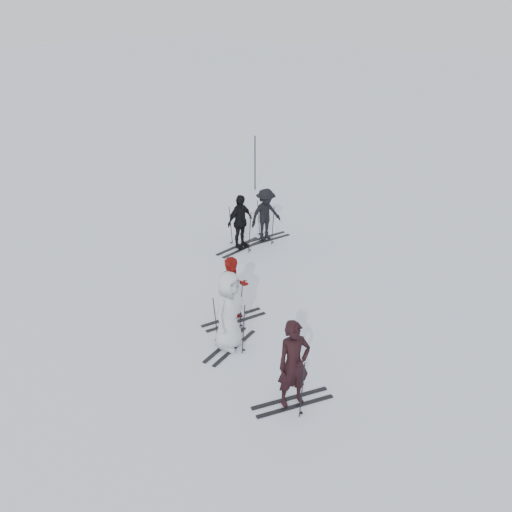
{
  "coord_description": "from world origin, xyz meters",
  "views": [
    {
      "loc": [
        7.56,
        -10.1,
        7.46
      ],
      "look_at": [
        0.0,
        1.0,
        1.0
      ],
      "focal_mm": 40.0,
      "sensor_mm": 36.0,
      "label": 1
    }
  ],
  "objects": [
    {
      "name": "skis_red",
      "position": [
        0.41,
        -0.58,
        0.61
      ],
      "size": [
        1.9,
        1.51,
        1.23
      ],
      "primitive_type": null,
      "rotation": [
        0.0,
        0.0,
        1.14
      ],
      "color": "black",
      "rests_on": "ground"
    },
    {
      "name": "skis_grey",
      "position": [
        1.01,
        -1.54,
        0.61
      ],
      "size": [
        1.71,
        0.96,
        1.22
      ],
      "primitive_type": null,
      "rotation": [
        0.0,
        0.0,
        1.61
      ],
      "color": "black",
      "rests_on": "ground"
    },
    {
      "name": "skier_grey",
      "position": [
        1.01,
        -1.54,
        0.93
      ],
      "size": [
        0.63,
        0.93,
        1.85
      ],
      "primitive_type": "imported",
      "rotation": [
        0.0,
        0.0,
        1.61
      ],
      "color": "silver",
      "rests_on": "ground"
    },
    {
      "name": "skis_uphill_far",
      "position": [
        -1.61,
        3.91,
        0.64
      ],
      "size": [
        1.96,
        1.49,
        1.28
      ],
      "primitive_type": null,
      "rotation": [
        0.0,
        0.0,
        1.2
      ],
      "color": "black",
      "rests_on": "ground"
    },
    {
      "name": "skis_near_dark",
      "position": [
        3.17,
        -2.39,
        0.62
      ],
      "size": [
        1.9,
        1.68,
        1.23
      ],
      "primitive_type": null,
      "rotation": [
        0.0,
        0.0,
        0.99
      ],
      "color": "black",
      "rests_on": "ground"
    },
    {
      "name": "piste_marker",
      "position": [
        -4.68,
        7.8,
        1.08
      ],
      "size": [
        0.06,
        0.06,
        2.15
      ],
      "primitive_type": "cylinder",
      "rotation": [
        0.0,
        0.0,
        -0.26
      ],
      "color": "black",
      "rests_on": "ground"
    },
    {
      "name": "skier_red",
      "position": [
        0.41,
        -0.58,
        0.83
      ],
      "size": [
        0.9,
        0.99,
        1.66
      ],
      "primitive_type": "imported",
      "rotation": [
        0.0,
        0.0,
        1.14
      ],
      "color": "maroon",
      "rests_on": "ground"
    },
    {
      "name": "skis_uphill_left",
      "position": [
        -1.91,
        2.93,
        0.67
      ],
      "size": [
        1.95,
        1.23,
        1.33
      ],
      "primitive_type": null,
      "rotation": [
        0.0,
        0.0,
        1.42
      ],
      "color": "black",
      "rests_on": "ground"
    },
    {
      "name": "skier_uphill_left",
      "position": [
        -1.91,
        2.93,
        0.85
      ],
      "size": [
        0.56,
        1.05,
        1.7
      ],
      "primitive_type": "imported",
      "rotation": [
        0.0,
        0.0,
        1.42
      ],
      "color": "black",
      "rests_on": "ground"
    },
    {
      "name": "ground",
      "position": [
        0.0,
        0.0,
        0.0
      ],
      "size": [
        120.0,
        120.0,
        0.0
      ],
      "primitive_type": "plane",
      "color": "silver",
      "rests_on": "ground"
    },
    {
      "name": "skier_near_dark",
      "position": [
        3.17,
        -2.39,
        0.91
      ],
      "size": [
        0.73,
        0.79,
        1.82
      ],
      "primitive_type": "imported",
      "rotation": [
        0.0,
        0.0,
        0.99
      ],
      "color": "black",
      "rests_on": "ground"
    },
    {
      "name": "skier_uphill_far",
      "position": [
        -1.61,
        3.91,
        0.84
      ],
      "size": [
        0.97,
        1.23,
        1.67
      ],
      "primitive_type": "imported",
      "rotation": [
        0.0,
        0.0,
        1.2
      ],
      "color": "black",
      "rests_on": "ground"
    }
  ]
}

